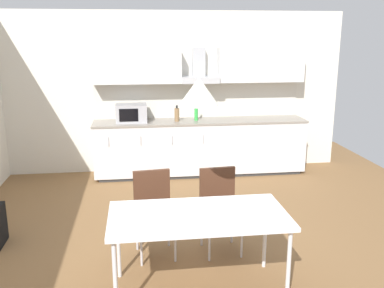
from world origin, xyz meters
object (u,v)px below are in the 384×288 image
microwave (131,113)px  bottle_brown (177,115)px  dining_table (198,219)px  chair_far_right (220,201)px  pendant_lamp (199,91)px  chair_far_left (154,204)px  bottle_green (196,113)px

microwave → bottle_brown: size_ratio=1.88×
dining_table → chair_far_right: chair_far_right is taller
microwave → dining_table: microwave is taller
bottle_brown → pendant_lamp: 3.40m
chair_far_right → microwave: bearing=109.5°
chair_far_right → chair_far_left: size_ratio=1.00×
bottle_green → chair_far_left: 2.75m
microwave → pendant_lamp: pendant_lamp is taller
chair_far_right → pendant_lamp: bearing=-113.7°
bottle_brown → chair_far_left: size_ratio=0.29×
microwave → chair_far_left: size_ratio=0.55×
chair_far_right → bottle_green: bearing=87.4°
chair_far_right → pendant_lamp: pendant_lamp is taller
bottle_green → chair_far_left: size_ratio=0.33×
chair_far_left → dining_table: bearing=-65.3°
bottle_brown → chair_far_right: size_ratio=0.29×
bottle_brown → bottle_green: (0.31, 0.05, 0.01)m
bottle_brown → bottle_green: bearing=8.2°
dining_table → pendant_lamp: 1.09m
chair_far_right → chair_far_left: same height
bottle_brown → dining_table: 3.32m
chair_far_left → pendant_lamp: size_ratio=2.72×
bottle_brown → pendant_lamp: bearing=-92.4°
chair_far_right → chair_far_left: (-0.69, -0.00, 0.00)m
dining_table → chair_far_left: bearing=114.7°
dining_table → chair_far_left: (-0.35, 0.77, -0.16)m
bottle_green → chair_far_right: 2.63m
pendant_lamp → microwave: bearing=99.8°
microwave → pendant_lamp: (0.58, -3.35, 0.75)m
microwave → chair_far_left: bearing=-85.0°
pendant_lamp → bottle_green: bearing=82.3°
microwave → dining_table: size_ratio=0.31×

